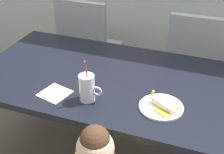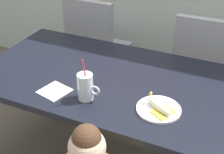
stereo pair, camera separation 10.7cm
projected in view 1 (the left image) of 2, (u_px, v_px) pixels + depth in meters
name	position (u px, v px, depth m)	size (l,w,h in m)	color
dining_table	(107.00, 88.00, 1.92)	(1.60, 0.89, 0.72)	black
dining_chair_left	(88.00, 45.00, 2.64)	(0.44, 0.44, 0.96)	gray
dining_chair_right	(196.00, 64.00, 2.36)	(0.44, 0.44, 0.96)	gray
milk_cup	(87.00, 89.00, 1.63)	(0.13, 0.08, 0.25)	silver
snack_plate	(161.00, 107.00, 1.60)	(0.23, 0.23, 0.01)	white
peeled_banana	(163.00, 105.00, 1.57)	(0.17, 0.15, 0.07)	#F4EAC6
paper_napkin	(55.00, 93.00, 1.71)	(0.15, 0.15, 0.00)	silver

